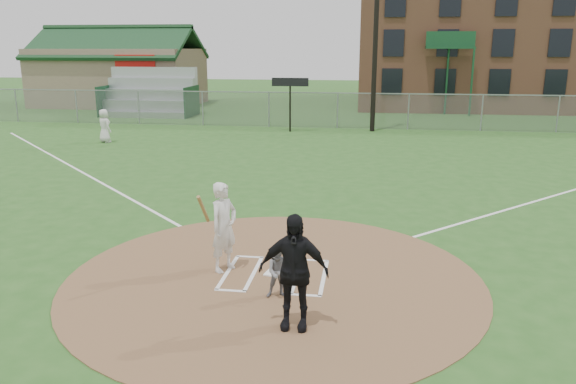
# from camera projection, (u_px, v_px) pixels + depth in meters

# --- Properties ---
(ground) EXTENTS (140.00, 140.00, 0.00)m
(ground) POSITION_uv_depth(u_px,v_px,m) (274.00, 278.00, 11.38)
(ground) COLOR #26541C
(ground) RESTS_ON ground
(dirt_circle) EXTENTS (8.40, 8.40, 0.02)m
(dirt_circle) POSITION_uv_depth(u_px,v_px,m) (274.00, 278.00, 11.38)
(dirt_circle) COLOR brown
(dirt_circle) RESTS_ON ground
(home_plate) EXTENTS (0.52, 0.52, 0.03)m
(home_plate) POSITION_uv_depth(u_px,v_px,m) (277.00, 273.00, 11.58)
(home_plate) COLOR white
(home_plate) RESTS_ON dirt_circle
(foul_line_third) EXTENTS (17.04, 17.04, 0.01)m
(foul_line_third) POSITION_uv_depth(u_px,v_px,m) (79.00, 171.00, 21.24)
(foul_line_third) COLOR white
(foul_line_third) RESTS_ON ground
(catcher) EXTENTS (0.55, 0.46, 1.01)m
(catcher) POSITION_uv_depth(u_px,v_px,m) (279.00, 272.00, 10.37)
(catcher) COLOR slate
(catcher) RESTS_ON dirt_circle
(umpire) EXTENTS (1.16, 0.49, 1.97)m
(umpire) POSITION_uv_depth(u_px,v_px,m) (294.00, 271.00, 9.14)
(umpire) COLOR black
(umpire) RESTS_ON dirt_circle
(ondeck_player) EXTENTS (0.94, 0.87, 1.62)m
(ondeck_player) POSITION_uv_depth(u_px,v_px,m) (104.00, 126.00, 27.37)
(ondeck_player) COLOR silver
(ondeck_player) RESTS_ON ground
(batters_boxes) EXTENTS (2.08, 1.88, 0.01)m
(batters_boxes) POSITION_uv_depth(u_px,v_px,m) (275.00, 274.00, 11.52)
(batters_boxes) COLOR white
(batters_boxes) RESTS_ON dirt_circle
(batter_at_plate) EXTENTS (0.72, 1.11, 1.88)m
(batter_at_plate) POSITION_uv_depth(u_px,v_px,m) (224.00, 227.00, 11.54)
(batter_at_plate) COLOR silver
(batter_at_plate) RESTS_ON dirt_circle
(outfield_fence) EXTENTS (56.08, 0.08, 2.03)m
(outfield_fence) POSITION_uv_depth(u_px,v_px,m) (337.00, 110.00, 32.20)
(outfield_fence) COLOR slate
(outfield_fence) RESTS_ON ground
(bleachers) EXTENTS (6.08, 3.20, 3.20)m
(bleachers) POSITION_uv_depth(u_px,v_px,m) (149.00, 92.00, 37.87)
(bleachers) COLOR #B7BABF
(bleachers) RESTS_ON ground
(clubhouse) EXTENTS (12.20, 8.71, 6.23)m
(clubhouse) POSITION_uv_depth(u_px,v_px,m) (121.00, 75.00, 44.87)
(clubhouse) COLOR gray
(clubhouse) RESTS_ON ground
(brick_warehouse) EXTENTS (30.00, 17.17, 15.00)m
(brick_warehouse) POSITION_uv_depth(u_px,v_px,m) (557.00, 8.00, 43.66)
(brick_warehouse) COLOR #A36346
(brick_warehouse) RESTS_ON ground
(light_pole) EXTENTS (1.20, 0.30, 12.22)m
(light_pole) POSITION_uv_depth(u_px,v_px,m) (377.00, 7.00, 29.56)
(light_pole) COLOR black
(light_pole) RESTS_ON ground
(scoreboard_sign) EXTENTS (2.00, 0.10, 2.93)m
(scoreboard_sign) POSITION_uv_depth(u_px,v_px,m) (290.00, 88.00, 30.48)
(scoreboard_sign) COLOR black
(scoreboard_sign) RESTS_ON ground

